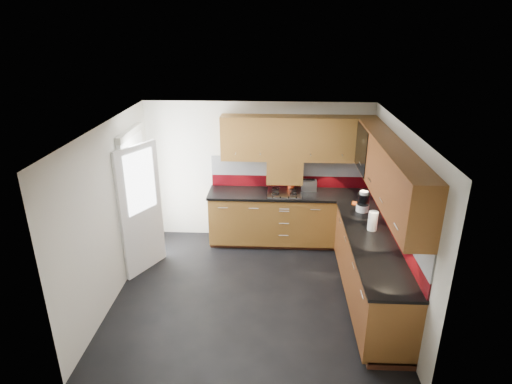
# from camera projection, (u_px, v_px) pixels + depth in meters

# --- Properties ---
(room) EXTENTS (4.00, 3.80, 2.64)m
(room) POSITION_uv_depth(u_px,v_px,m) (252.00, 195.00, 5.56)
(room) COLOR black
(base_cabinets) EXTENTS (2.70, 3.20, 0.95)m
(base_cabinets) POSITION_uv_depth(u_px,v_px,m) (324.00, 243.00, 6.56)
(base_cabinets) COLOR brown
(base_cabinets) RESTS_ON room
(countertop) EXTENTS (2.72, 3.22, 0.04)m
(countertop) POSITION_uv_depth(u_px,v_px,m) (325.00, 215.00, 6.37)
(countertop) COLOR black
(countertop) RESTS_ON base_cabinets
(backsplash) EXTENTS (2.70, 3.20, 0.54)m
(backsplash) POSITION_uv_depth(u_px,v_px,m) (340.00, 191.00, 6.46)
(backsplash) COLOR maroon
(backsplash) RESTS_ON countertop
(upper_cabinets) EXTENTS (2.50, 3.20, 0.72)m
(upper_cabinets) POSITION_uv_depth(u_px,v_px,m) (341.00, 154.00, 6.09)
(upper_cabinets) COLOR brown
(upper_cabinets) RESTS_ON room
(extractor_hood) EXTENTS (0.60, 0.33, 0.40)m
(extractor_hood) POSITION_uv_depth(u_px,v_px,m) (285.00, 171.00, 7.13)
(extractor_hood) COLOR brown
(extractor_hood) RESTS_ON room
(glass_cabinet) EXTENTS (0.32, 0.80, 0.66)m
(glass_cabinet) POSITION_uv_depth(u_px,v_px,m) (371.00, 147.00, 6.33)
(glass_cabinet) COLOR black
(glass_cabinet) RESTS_ON room
(back_door) EXTENTS (0.42, 1.19, 2.04)m
(back_door) POSITION_uv_depth(u_px,v_px,m) (138.00, 203.00, 6.51)
(back_door) COLOR white
(back_door) RESTS_ON room
(gas_hob) EXTENTS (0.56, 0.49, 0.04)m
(gas_hob) POSITION_uv_depth(u_px,v_px,m) (284.00, 193.00, 7.10)
(gas_hob) COLOR silver
(gas_hob) RESTS_ON countertop
(utensil_pot) EXTENTS (0.11, 0.11, 0.41)m
(utensil_pot) POSITION_uv_depth(u_px,v_px,m) (291.00, 184.00, 7.26)
(utensil_pot) COLOR #ED4516
(utensil_pot) RESTS_ON countertop
(toaster) EXTENTS (0.26, 0.16, 0.19)m
(toaster) POSITION_uv_depth(u_px,v_px,m) (309.00, 185.00, 7.21)
(toaster) COLOR silver
(toaster) RESTS_ON countertop
(food_processor) EXTENTS (0.19, 0.19, 0.32)m
(food_processor) POSITION_uv_depth(u_px,v_px,m) (363.00, 202.00, 6.39)
(food_processor) COLOR white
(food_processor) RESTS_ON countertop
(paper_towel) EXTENTS (0.16, 0.16, 0.27)m
(paper_towel) POSITION_uv_depth(u_px,v_px,m) (373.00, 221.00, 5.81)
(paper_towel) COLOR white
(paper_towel) RESTS_ON countertop
(orange_cloth) EXTENTS (0.17, 0.16, 0.02)m
(orange_cloth) POSITION_uv_depth(u_px,v_px,m) (357.00, 204.00, 6.69)
(orange_cloth) COLOR #E25A19
(orange_cloth) RESTS_ON countertop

